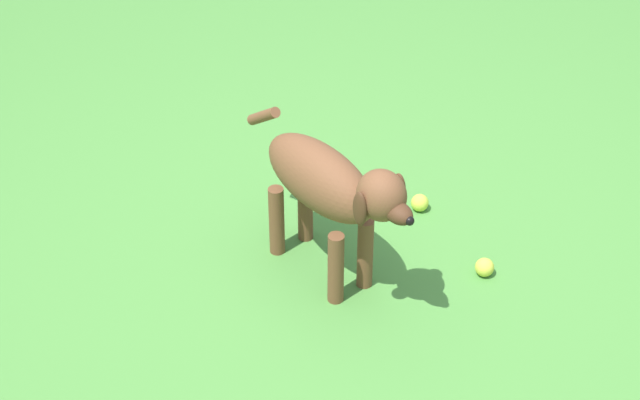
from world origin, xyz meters
TOP-DOWN VIEW (x-y plane):
  - ground at (0.00, 0.00)m, footprint 14.00×14.00m
  - dog at (0.00, 0.09)m, footprint 0.38×0.79m
  - tennis_ball_0 at (0.27, -0.36)m, footprint 0.07×0.07m
  - tennis_ball_1 at (0.49, -0.01)m, footprint 0.07×0.07m

SIDE VIEW (x-z plane):
  - ground at x=0.00m, z-range 0.00..0.00m
  - tennis_ball_0 at x=0.27m, z-range 0.00..0.07m
  - tennis_ball_1 at x=0.49m, z-range 0.00..0.07m
  - dog at x=0.00m, z-range 0.09..0.65m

